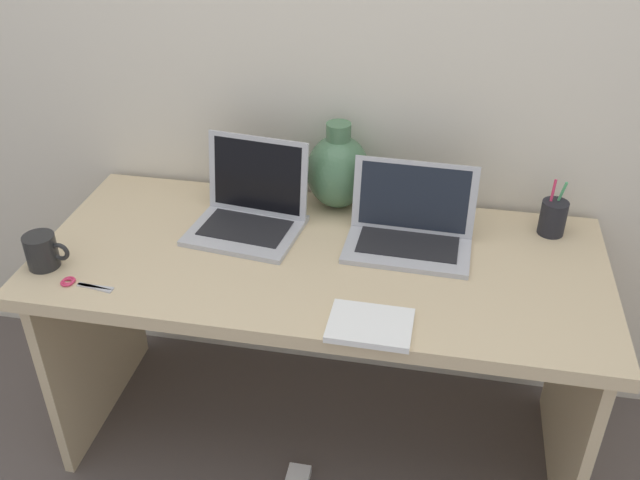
{
  "coord_description": "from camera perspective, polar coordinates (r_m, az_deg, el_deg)",
  "views": [
    {
      "loc": [
        0.3,
        -1.58,
        1.8
      ],
      "look_at": [
        0.0,
        0.0,
        0.77
      ],
      "focal_mm": 39.27,
      "sensor_mm": 36.0,
      "label": 1
    }
  ],
  "objects": [
    {
      "name": "laptop_right",
      "position": [
        1.98,
        7.39,
        1.29
      ],
      "size": [
        0.35,
        0.24,
        0.22
      ],
      "color": "#B2B2B7",
      "rests_on": "desk"
    },
    {
      "name": "desk",
      "position": [
        2.02,
        0.0,
        -4.73
      ],
      "size": [
        1.57,
        0.7,
        0.72
      ],
      "color": "#D1B78C",
      "rests_on": "ground"
    },
    {
      "name": "power_brick",
      "position": [
        2.29,
        -1.77,
        -18.67
      ],
      "size": [
        0.07,
        0.07,
        0.03
      ],
      "primitive_type": "cube",
      "color": "white",
      "rests_on": "ground"
    },
    {
      "name": "pen_cup",
      "position": [
        2.12,
        18.45,
        1.77
      ],
      "size": [
        0.08,
        0.08,
        0.17
      ],
      "color": "black",
      "rests_on": "desk"
    },
    {
      "name": "back_wall",
      "position": [
        2.08,
        2.1,
        15.87
      ],
      "size": [
        4.4,
        0.04,
        2.4
      ],
      "primitive_type": "cube",
      "color": "beige",
      "rests_on": "ground"
    },
    {
      "name": "scissors",
      "position": [
        1.93,
        -19.14,
        -3.37
      ],
      "size": [
        0.15,
        0.05,
        0.01
      ],
      "color": "#B7B7BC",
      "rests_on": "desk"
    },
    {
      "name": "ground_plane",
      "position": [
        2.41,
        0.0,
        -15.58
      ],
      "size": [
        6.0,
        6.0,
        0.0
      ],
      "primitive_type": "plane",
      "color": "#564C47"
    },
    {
      "name": "coffee_mug",
      "position": [
        2.01,
        -21.69,
        -0.85
      ],
      "size": [
        0.12,
        0.08,
        0.09
      ],
      "color": "black",
      "rests_on": "desk"
    },
    {
      "name": "notebook_stack",
      "position": [
        1.68,
        4.11,
        -6.95
      ],
      "size": [
        0.2,
        0.15,
        0.02
      ],
      "primitive_type": "cube",
      "rotation": [
        0.0,
        0.0,
        -0.01
      ],
      "color": "white",
      "rests_on": "desk"
    },
    {
      "name": "laptop_left",
      "position": [
        2.05,
        -5.64,
        2.85
      ],
      "size": [
        0.34,
        0.29,
        0.25
      ],
      "color": "#B2B2B7",
      "rests_on": "desk"
    },
    {
      "name": "green_vase",
      "position": [
        2.12,
        1.48,
        5.71
      ],
      "size": [
        0.19,
        0.19,
        0.27
      ],
      "color": "#47704C",
      "rests_on": "desk"
    }
  ]
}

